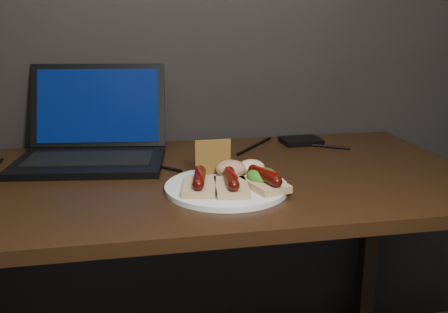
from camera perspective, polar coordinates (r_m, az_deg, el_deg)
desk at (r=1.26m, az=-3.58°, el=-5.98°), size 1.40×0.70×0.75m
laptop at (r=1.40m, az=-14.75°, el=1.86°), size 0.42×0.38×0.25m
hard_drive at (r=1.55m, az=8.80°, el=1.78°), size 0.12×0.09×0.02m
desk_cables at (r=1.38m, az=-4.96°, el=0.01°), size 1.00×0.30×0.01m
plate at (r=1.13m, az=0.28°, el=-3.54°), size 0.36×0.36×0.01m
bread_sausage_left at (r=1.09m, az=-2.81°, el=-2.99°), size 0.09×0.13×0.04m
bread_sausage_center at (r=1.08m, az=0.86°, el=-3.09°), size 0.08×0.12×0.04m
bread_sausage_right at (r=1.10m, az=4.65°, el=-2.75°), size 0.10×0.13×0.04m
crispbread at (r=1.19m, az=-1.27°, el=-0.07°), size 0.09×0.01×0.08m
salad_greens at (r=1.12m, az=4.39°, el=-2.29°), size 0.07×0.07×0.04m
salsa_mound at (r=1.17m, az=0.81°, el=-1.41°), size 0.07×0.07×0.04m
coleslaw_mound at (r=1.20m, az=3.16°, el=-1.22°), size 0.06×0.06×0.04m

